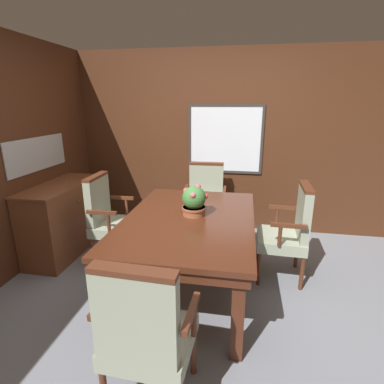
{
  "coord_description": "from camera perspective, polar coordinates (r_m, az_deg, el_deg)",
  "views": [
    {
      "loc": [
        0.45,
        -2.27,
        1.77
      ],
      "look_at": [
        -0.02,
        0.4,
        0.95
      ],
      "focal_mm": 28.0,
      "sensor_mm": 36.0,
      "label": 1
    }
  ],
  "objects": [
    {
      "name": "chair_head_near",
      "position": [
        1.86,
        -8.91,
        -24.85
      ],
      "size": [
        0.56,
        0.49,
        1.01
      ],
      "rotation": [
        0.0,
        0.0,
        3.1
      ],
      "color": "#562B19",
      "rests_on": "ground_plane"
    },
    {
      "name": "chair_head_far",
      "position": [
        3.98,
        2.52,
        -1.27
      ],
      "size": [
        0.55,
        0.48,
        1.01
      ],
      "rotation": [
        0.0,
        0.0,
        0.02
      ],
      "color": "#562B19",
      "rests_on": "ground_plane"
    },
    {
      "name": "chair_left_far",
      "position": [
        3.51,
        -15.54,
        -4.43
      ],
      "size": [
        0.48,
        0.55,
        1.01
      ],
      "rotation": [
        0.0,
        0.0,
        1.59
      ],
      "color": "#562B19",
      "rests_on": "ground_plane"
    },
    {
      "name": "dining_table",
      "position": [
        2.79,
        -0.54,
        -6.64
      ],
      "size": [
        1.18,
        1.72,
        0.75
      ],
      "color": "#4C2314",
      "rests_on": "ground_plane"
    },
    {
      "name": "ground_plane",
      "position": [
        2.91,
        -1.09,
        -20.67
      ],
      "size": [
        14.0,
        14.0,
        0.0
      ],
      "primitive_type": "plane",
      "color": "gray"
    },
    {
      "name": "sideboard_cabinet",
      "position": [
        3.91,
        -23.3,
        -4.71
      ],
      "size": [
        0.47,
        1.12,
        0.86
      ],
      "color": "brown",
      "rests_on": "ground_plane"
    },
    {
      "name": "potted_plant",
      "position": [
        2.78,
        0.4,
        -1.7
      ],
      "size": [
        0.24,
        0.24,
        0.29
      ],
      "color": "#9E5638",
      "rests_on": "dining_table"
    },
    {
      "name": "wall_back",
      "position": [
        4.22,
        3.87,
        9.31
      ],
      "size": [
        7.2,
        0.08,
        2.45
      ],
      "color": "#4C2816",
      "rests_on": "ground_plane"
    },
    {
      "name": "chair_right_far",
      "position": [
        3.2,
        18.1,
        -6.74
      ],
      "size": [
        0.49,
        0.55,
        1.01
      ],
      "rotation": [
        0.0,
        0.0,
        -1.61
      ],
      "color": "#562B19",
      "rests_on": "ground_plane"
    }
  ]
}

